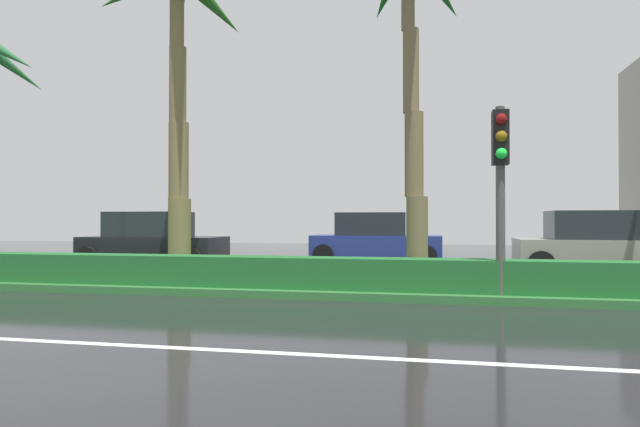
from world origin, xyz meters
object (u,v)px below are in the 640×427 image
(car_in_traffic_leading, at_px, (152,241))
(car_in_traffic_third, at_px, (598,244))
(palm_tree_centre_left, at_px, (178,23))
(car_in_traffic_second, at_px, (375,239))
(traffic_signal_median_right, at_px, (500,165))

(car_in_traffic_leading, height_order, car_in_traffic_third, same)
(palm_tree_centre_left, height_order, car_in_traffic_third, palm_tree_centre_left)
(car_in_traffic_leading, xyz_separation_m, car_in_traffic_third, (12.80, 0.41, 0.00))
(palm_tree_centre_left, height_order, car_in_traffic_second, palm_tree_centre_left)
(car_in_traffic_leading, bearing_deg, car_in_traffic_second, 24.81)
(palm_tree_centre_left, distance_m, car_in_traffic_leading, 6.81)
(car_in_traffic_leading, bearing_deg, traffic_signal_median_right, -29.28)
(traffic_signal_median_right, relative_size, car_in_traffic_second, 0.77)
(car_in_traffic_leading, height_order, car_in_traffic_second, same)
(palm_tree_centre_left, bearing_deg, traffic_signal_median_right, -16.02)
(traffic_signal_median_right, distance_m, car_in_traffic_third, 6.81)
(car_in_traffic_leading, relative_size, car_in_traffic_second, 1.00)
(traffic_signal_median_right, height_order, car_in_traffic_leading, traffic_signal_median_right)
(traffic_signal_median_right, bearing_deg, car_in_traffic_leading, 150.72)
(traffic_signal_median_right, bearing_deg, car_in_traffic_second, 110.34)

